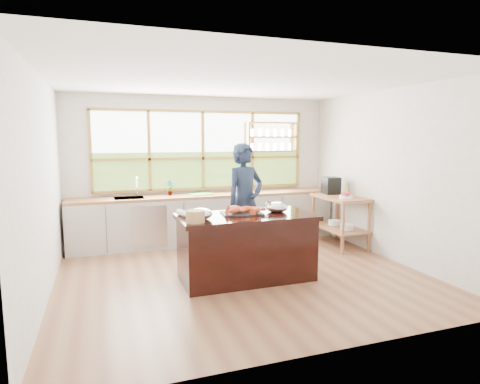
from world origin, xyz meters
name	(u,v)px	position (x,y,z in m)	size (l,w,h in m)	color
ground_plane	(242,274)	(0.00, 0.00, 0.00)	(5.00, 5.00, 0.00)	olive
room_shell	(232,150)	(0.02, 0.51, 1.75)	(5.02, 4.52, 2.71)	silver
back_counter	(206,218)	(-0.02, 1.94, 0.45)	(4.90, 0.63, 0.90)	#B5B4AC
right_shelf_unit	(340,213)	(2.19, 0.89, 0.60)	(0.62, 1.10, 0.90)	#A4673E
island	(246,247)	(0.00, -0.20, 0.45)	(1.85, 0.90, 0.90)	black
cook	(245,202)	(0.30, 0.70, 0.93)	(0.68, 0.44, 1.85)	#18243B
potted_plant	(170,188)	(-0.68, 2.00, 1.04)	(0.15, 0.10, 0.29)	slate
cutting_board	(201,194)	(-0.11, 1.94, 0.91)	(0.40, 0.30, 0.01)	#51CC3A
espresso_machine	(331,186)	(2.19, 1.22, 1.06)	(0.27, 0.29, 0.31)	black
wine_bottle	(346,189)	(2.24, 0.81, 1.03)	(0.07, 0.07, 0.27)	#A3B150
fruit_bowl	(346,196)	(2.14, 0.65, 0.94)	(0.23, 0.23, 0.11)	white
slate_board	(242,213)	(-0.04, -0.12, 0.91)	(0.55, 0.40, 0.02)	black
lobster_pile	(244,210)	(-0.01, -0.12, 0.96)	(0.52, 0.44, 0.08)	orange
mixing_bowl_left	(200,214)	(-0.66, -0.29, 0.97)	(0.32, 0.32, 0.15)	silver
mixing_bowl_right	(277,207)	(0.47, -0.14, 0.97)	(0.31, 0.31, 0.15)	silver
wine_glass	(269,205)	(0.21, -0.46, 1.06)	(0.08, 0.08, 0.22)	white
wicker_basket	(195,216)	(-0.76, -0.46, 0.97)	(0.23, 0.23, 0.15)	tan
parchment_roll	(184,214)	(-0.83, -0.05, 0.94)	(0.08, 0.08, 0.30)	white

